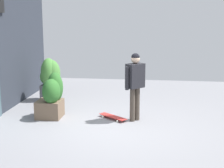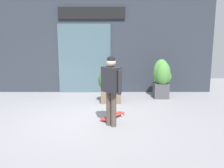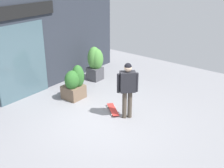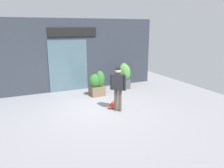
% 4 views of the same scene
% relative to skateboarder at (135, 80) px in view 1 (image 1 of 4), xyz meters
% --- Properties ---
extents(ground_plane, '(12.00, 12.00, 0.00)m').
position_rel_skateboarder_xyz_m(ground_plane, '(-0.55, 0.41, -1.05)').
color(ground_plane, gray).
extents(skateboarder, '(0.50, 0.49, 1.71)m').
position_rel_skateboarder_xyz_m(skateboarder, '(0.00, 0.00, 0.00)').
color(skateboarder, '#4C4238').
rests_on(skateboarder, ground_plane).
extents(skateboard, '(0.68, 0.78, 0.08)m').
position_rel_skateboarder_xyz_m(skateboard, '(0.04, 0.56, -0.99)').
color(skateboard, red).
rests_on(skateboard, ground_plane).
extents(planter_box_left, '(0.73, 0.65, 1.17)m').
position_rel_skateboarder_xyz_m(planter_box_left, '(-0.03, 2.14, -0.50)').
color(planter_box_left, brown).
rests_on(planter_box_left, ground_plane).
extents(planter_box_right, '(0.64, 0.65, 1.33)m').
position_rel_skateboarder_xyz_m(planter_box_right, '(1.72, 2.73, -0.32)').
color(planter_box_right, '#47474C').
rests_on(planter_box_right, ground_plane).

